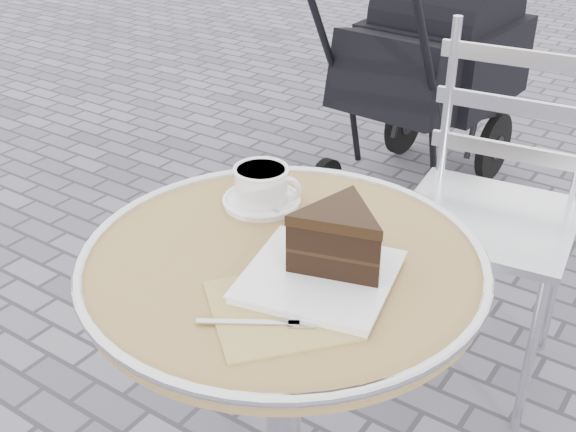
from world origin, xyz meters
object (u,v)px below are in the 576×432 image
Objects in this scene: cafe_table at (283,331)px; bistro_chair at (502,170)px; cappuccino_set at (262,188)px; cake_plate_set at (334,248)px; baby_stroller at (428,74)px.

bistro_chair is (0.11, 0.85, 0.02)m from cafe_table.
cappuccino_set is 0.78m from bistro_chair.
cappuccino_set is (-0.14, 0.14, 0.20)m from cafe_table.
baby_stroller is at bearing 96.58° from cake_plate_set.
baby_stroller is (-0.60, 1.75, -0.30)m from cake_plate_set.
cake_plate_set is at bearing -2.46° from cafe_table.
bistro_chair reaches higher than cake_plate_set.
cake_plate_set is 0.36× the size of baby_stroller.
bistro_chair is at bearing 82.61° from cafe_table.
baby_stroller is (-0.50, 1.74, -0.08)m from cafe_table.
baby_stroller is (-0.36, 1.61, -0.28)m from cappuccino_set.
cafe_table is 0.68× the size of baby_stroller.
baby_stroller reaches higher than cafe_table.
cafe_table is at bearing 165.10° from cake_plate_set.
cafe_table is 1.82m from baby_stroller.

